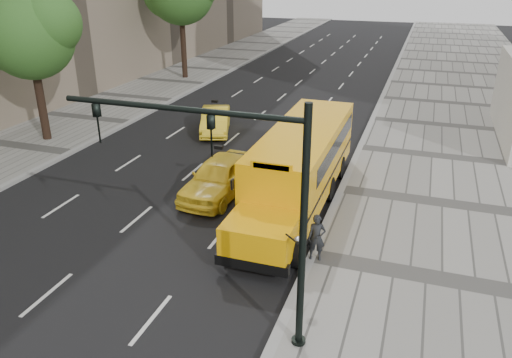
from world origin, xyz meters
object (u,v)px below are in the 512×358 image
(school_bus, at_px, (302,160))
(pedestrian, at_px, (317,238))
(traffic_signal, at_px, (245,195))
(taxi_far, at_px, (215,120))
(tree_b, at_px, (31,34))
(taxi_near, at_px, (219,177))

(school_bus, relative_size, pedestrian, 7.38)
(pedestrian, xyz_separation_m, traffic_signal, (-0.96, -3.99, 3.16))
(school_bus, bearing_deg, pedestrian, -69.79)
(taxi_far, xyz_separation_m, traffic_signal, (7.53, -15.59, 3.39))
(traffic_signal, bearing_deg, tree_b, 144.48)
(taxi_far, bearing_deg, tree_b, -170.64)
(taxi_far, relative_size, pedestrian, 2.74)
(tree_b, height_order, pedestrian, tree_b)
(tree_b, bearing_deg, taxi_far, 28.87)
(taxi_far, bearing_deg, pedestrian, -73.29)
(tree_b, xyz_separation_m, school_bus, (14.91, -2.67, -3.95))
(tree_b, xyz_separation_m, taxi_near, (11.58, -3.32, -4.90))
(tree_b, bearing_deg, school_bus, -10.13)
(tree_b, relative_size, pedestrian, 5.06)
(tree_b, relative_size, taxi_near, 1.64)
(tree_b, bearing_deg, pedestrian, -23.34)
(school_bus, xyz_separation_m, pedestrian, (1.65, -4.48, -0.83))
(school_bus, bearing_deg, tree_b, 169.87)
(tree_b, relative_size, school_bus, 0.69)
(school_bus, relative_size, taxi_near, 2.39)
(taxi_far, bearing_deg, taxi_near, -85.19)
(school_bus, height_order, taxi_near, school_bus)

